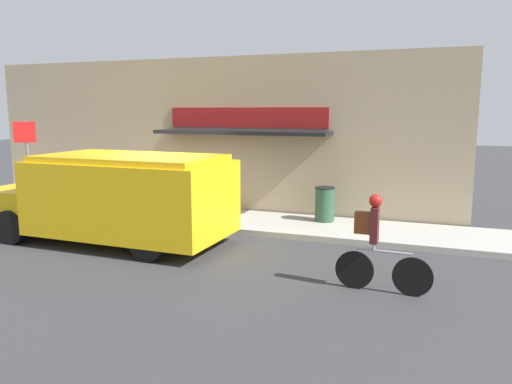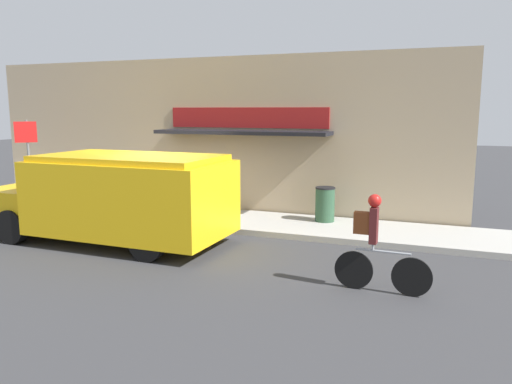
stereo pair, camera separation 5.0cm
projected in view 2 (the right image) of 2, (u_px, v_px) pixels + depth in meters
The scene contains 7 objects.
ground_plane at pixel (164, 228), 12.64m from camera, with size 70.00×70.00×0.00m, color #38383A.
sidewalk at pixel (185, 216), 13.64m from camera, with size 28.00×2.20×0.14m.
storefront at pixel (206, 135), 14.41m from camera, with size 14.54×1.11×4.42m.
school_bus at pixel (116, 197), 11.11m from camera, with size 5.76×2.78×1.98m.
cyclist at pixel (376, 244), 8.08m from camera, with size 1.57×0.21×1.62m.
stop_sign_post at pixel (28, 149), 14.44m from camera, with size 0.45×0.45×2.53m.
trash_bin at pixel (325, 204), 12.68m from camera, with size 0.50×0.50×0.88m.
Camera 2 is at (6.58, -10.68, 2.95)m, focal length 35.00 mm.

